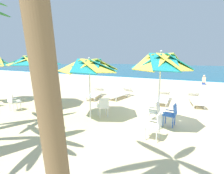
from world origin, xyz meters
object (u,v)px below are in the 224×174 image
(plastic_chair_3, at_px, (103,106))
(beach_umbrella_2, at_px, (34,61))
(beach_umbrella_0, at_px, (161,63))
(beachgoer_seated, at_px, (204,81))
(sun_lounger_0, at_px, (196,100))
(plastic_chair_0, at_px, (155,111))
(plastic_chair_4, at_px, (13,101))
(sun_lounger_2, at_px, (120,94))
(palm_tree_0, at_px, (36,3))
(beach_umbrella_1, at_px, (89,66))
(plastic_chair_1, at_px, (171,113))
(sun_lounger_1, at_px, (163,98))
(plastic_chair_2, at_px, (155,125))
(plastic_chair_5, at_px, (50,97))
(sun_lounger_3, at_px, (95,93))

(plastic_chair_3, height_order, beach_umbrella_2, beach_umbrella_2)
(beach_umbrella_0, bearing_deg, beachgoer_seated, 82.23)
(sun_lounger_0, bearing_deg, plastic_chair_0, -111.51)
(plastic_chair_4, bearing_deg, sun_lounger_0, 33.32)
(beach_umbrella_0, relative_size, sun_lounger_2, 1.26)
(plastic_chair_4, xyz_separation_m, sun_lounger_2, (3.56, 4.76, -0.22))
(palm_tree_0, bearing_deg, beachgoer_seated, 82.28)
(beach_umbrella_1, height_order, sun_lounger_0, beach_umbrella_1)
(plastic_chair_0, distance_m, plastic_chair_1, 0.64)
(palm_tree_0, bearing_deg, beach_umbrella_1, 116.98)
(sun_lounger_1, relative_size, sun_lounger_2, 0.98)
(plastic_chair_2, bearing_deg, sun_lounger_0, 77.73)
(sun_lounger_1, distance_m, beachgoer_seated, 8.79)
(plastic_chair_3, xyz_separation_m, beach_umbrella_2, (-3.78, -0.24, 1.90))
(beach_umbrella_0, height_order, plastic_chair_4, beach_umbrella_0)
(beach_umbrella_2, xyz_separation_m, plastic_chair_4, (-0.54, -0.94, -1.90))
(plastic_chair_1, bearing_deg, plastic_chair_4, -168.54)
(plastic_chair_0, bearing_deg, plastic_chair_5, -178.22)
(sun_lounger_0, bearing_deg, sun_lounger_3, -169.41)
(sun_lounger_1, height_order, sun_lounger_2, same)
(beach_umbrella_1, height_order, sun_lounger_1, beach_umbrella_1)
(plastic_chair_2, xyz_separation_m, beachgoer_seated, (1.65, 13.29, -0.20))
(plastic_chair_3, bearing_deg, plastic_chair_1, 5.28)
(plastic_chair_1, height_order, beach_umbrella_1, beach_umbrella_1)
(beach_umbrella_2, relative_size, sun_lounger_3, 1.22)
(plastic_chair_1, bearing_deg, beach_umbrella_0, -120.84)
(plastic_chair_1, bearing_deg, beachgoer_seated, 83.56)
(beach_umbrella_1, bearing_deg, plastic_chair_3, 46.80)
(beach_umbrella_2, xyz_separation_m, plastic_chair_5, (0.48, 0.40, -1.90))
(beachgoer_seated, bearing_deg, beach_umbrella_2, -122.52)
(plastic_chair_1, xyz_separation_m, beach_umbrella_1, (-3.18, -0.67, 1.73))
(plastic_chair_0, xyz_separation_m, sun_lounger_0, (1.46, 3.70, -0.22))
(plastic_chair_2, distance_m, plastic_chair_5, 5.92)
(sun_lounger_3, bearing_deg, sun_lounger_2, 23.66)
(beach_umbrella_0, bearing_deg, plastic_chair_3, 171.68)
(plastic_chair_3, relative_size, beachgoer_seated, 0.94)
(beach_umbrella_0, xyz_separation_m, plastic_chair_1, (0.36, 0.61, -1.90))
(beach_umbrella_0, relative_size, plastic_chair_4, 3.24)
(plastic_chair_5, bearing_deg, plastic_chair_4, -127.20)
(beach_umbrella_2, height_order, beachgoer_seated, beach_umbrella_2)
(plastic_chair_1, distance_m, beach_umbrella_2, 6.85)
(sun_lounger_2, bearing_deg, beachgoer_seated, 60.35)
(plastic_chair_1, bearing_deg, beach_umbrella_1, -168.00)
(sun_lounger_2, relative_size, sun_lounger_3, 1.00)
(plastic_chair_3, bearing_deg, beach_umbrella_2, -176.35)
(sun_lounger_3, bearing_deg, beach_umbrella_1, -61.00)
(plastic_chair_1, distance_m, beachgoer_seated, 11.98)
(plastic_chair_4, distance_m, beachgoer_seated, 15.79)
(beach_umbrella_2, relative_size, beachgoer_seated, 2.95)
(plastic_chair_4, relative_size, plastic_chair_5, 1.00)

